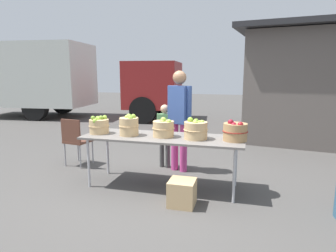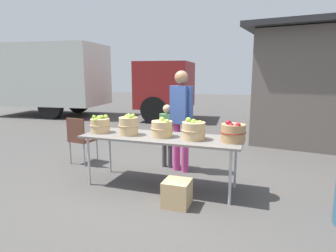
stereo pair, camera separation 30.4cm
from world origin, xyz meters
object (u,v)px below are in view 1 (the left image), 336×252
(apple_basket_red_0, at_px, (235,132))
(box_truck, at_px, (60,78))
(apple_basket_green_2, at_px, (163,128))
(market_table, at_px, (163,139))
(apple_basket_green_1, at_px, (129,126))
(vendor_adult, at_px, (179,113))
(child_customer, at_px, (165,131))
(folding_chair, at_px, (76,138))
(apple_basket_green_3, at_px, (196,130))
(apple_basket_green_0, at_px, (99,125))
(produce_crate, at_px, (182,193))

(apple_basket_red_0, relative_size, box_truck, 0.04)
(apple_basket_green_2, bearing_deg, market_table, 150.16)
(apple_basket_green_1, relative_size, vendor_adult, 0.19)
(market_table, relative_size, apple_basket_green_2, 7.24)
(child_customer, bearing_deg, folding_chair, 20.48)
(apple_basket_green_2, distance_m, vendor_adult, 0.78)
(child_customer, bearing_deg, market_table, 111.90)
(apple_basket_green_3, xyz_separation_m, child_customer, (-0.70, 0.90, -0.22))
(apple_basket_green_0, height_order, apple_basket_green_1, apple_basket_green_1)
(apple_basket_green_2, xyz_separation_m, folding_chair, (-1.78, 0.54, -0.36))
(vendor_adult, relative_size, folding_chair, 1.96)
(child_customer, bearing_deg, apple_basket_green_1, 81.40)
(market_table, bearing_deg, apple_basket_green_3, -3.53)
(apple_basket_green_1, relative_size, child_customer, 0.28)
(vendor_adult, xyz_separation_m, folding_chair, (-1.84, -0.23, -0.48))
(child_customer, bearing_deg, apple_basket_green_3, 135.91)
(apple_basket_green_3, xyz_separation_m, box_truck, (-6.16, 5.74, 0.61))
(apple_basket_red_0, bearing_deg, produce_crate, -138.41)
(apple_basket_green_2, bearing_deg, apple_basket_red_0, 0.41)
(apple_basket_green_0, bearing_deg, apple_basket_red_0, 0.90)
(market_table, xyz_separation_m, child_customer, (-0.21, 0.87, -0.05))
(apple_basket_green_0, relative_size, vendor_adult, 0.18)
(market_table, distance_m, folding_chair, 1.85)
(apple_basket_green_2, distance_m, apple_basket_red_0, 0.99)
(folding_chair, xyz_separation_m, produce_crate, (2.18, -1.06, -0.35))
(apple_basket_red_0, distance_m, folding_chair, 2.85)
(apple_basket_green_3, distance_m, apple_basket_red_0, 0.53)
(apple_basket_green_1, xyz_separation_m, child_customer, (0.28, 0.92, -0.24))
(apple_basket_green_0, relative_size, box_truck, 0.04)
(market_table, distance_m, apple_basket_red_0, 1.02)
(apple_basket_green_0, bearing_deg, child_customer, 49.54)
(apple_basket_green_0, relative_size, child_customer, 0.28)
(apple_basket_red_0, bearing_deg, vendor_adult, 141.00)
(apple_basket_green_2, relative_size, apple_basket_red_0, 0.94)
(box_truck, xyz_separation_m, folding_chair, (3.91, -5.18, -0.98))
(vendor_adult, bearing_deg, child_customer, -4.16)
(apple_basket_green_2, height_order, apple_basket_red_0, apple_basket_red_0)
(apple_basket_green_1, relative_size, produce_crate, 0.96)
(market_table, distance_m, child_customer, 0.90)
(box_truck, bearing_deg, apple_basket_green_1, -53.72)
(apple_basket_green_0, xyz_separation_m, apple_basket_green_1, (0.49, -0.02, 0.03))
(apple_basket_green_1, relative_size, apple_basket_green_3, 0.93)
(apple_basket_green_0, bearing_deg, folding_chair, 144.42)
(apple_basket_green_0, relative_size, apple_basket_green_1, 0.99)
(apple_basket_green_1, bearing_deg, child_customer, 73.30)
(apple_basket_green_1, distance_m, child_customer, 0.99)
(apple_basket_green_3, relative_size, produce_crate, 1.04)
(apple_basket_green_3, height_order, box_truck, box_truck)
(box_truck, distance_m, produce_crate, 8.82)
(market_table, relative_size, folding_chair, 2.67)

